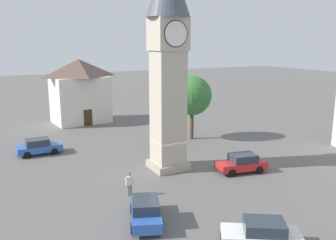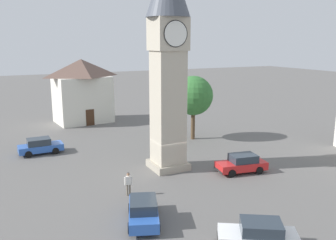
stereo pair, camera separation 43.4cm
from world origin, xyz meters
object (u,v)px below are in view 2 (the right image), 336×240
Objects in this scene: pedestrian at (128,182)px; tree at (193,96)px; clock_tower at (168,44)px; car_blue_kerb at (242,163)px; building_shop_left at (82,90)px; car_white_side at (40,146)px; car_red_corner at (259,235)px; car_silver_kerb at (143,211)px.

tree is (11.66, 11.15, 3.85)m from pedestrian.
tree is at bearing 47.66° from clock_tower.
car_blue_kerb is 0.52× the size of building_shop_left.
pedestrian is at bearing -178.72° from car_blue_kerb.
pedestrian is (-10.01, -0.22, 0.25)m from car_blue_kerb.
tree is at bearing -6.41° from car_white_side.
car_blue_kerb and car_white_side have the same top height.
pedestrian is (-3.78, 9.31, 0.25)m from car_red_corner.
clock_tower reaches higher than tree.
car_white_side is at bearing 109.95° from car_red_corner.
car_red_corner is (-6.23, -9.53, 0.00)m from car_blue_kerb.
tree reaches higher than car_red_corner.
clock_tower is at bearing -84.29° from building_shop_left.
car_silver_kerb is 19.93m from tree.
pedestrian is 0.20× the size of building_shop_left.
pedestrian is at bearing -71.65° from car_white_side.
car_white_side is (-9.27, 9.13, -9.64)m from clock_tower.
tree is at bearing -58.05° from building_shop_left.
clock_tower is 2.13× the size of building_shop_left.
car_blue_kerb is (5.04, -3.59, -9.64)m from clock_tower.
tree is (1.65, 10.93, 4.10)m from car_blue_kerb.
car_blue_kerb is at bearing -35.50° from clock_tower.
tree is (7.88, 20.46, 4.10)m from car_red_corner.
car_red_corner is 23.67m from car_white_side.
car_silver_kerb is 6.79m from car_red_corner.
car_blue_kerb is 1.05× the size of car_white_side.
car_silver_kerb is 0.63× the size of tree.
car_red_corner is 2.60× the size of pedestrian.
pedestrian reaches higher than car_silver_kerb.
building_shop_left reaches higher than car_white_side.
clock_tower is 2.54× the size of tree.
clock_tower reaches higher than car_silver_kerb.
building_shop_left is (3.37, 29.38, 3.52)m from car_silver_kerb.
building_shop_left is (2.83, 25.31, 3.27)m from pedestrian.
pedestrian is at bearing -136.28° from tree.
car_blue_kerb is at bearing 22.14° from car_silver_kerb.
car_red_corner is at bearing -88.42° from building_shop_left.
car_silver_kerb is (-10.55, -4.29, 0.00)m from car_blue_kerb.
car_silver_kerb and car_white_side have the same top height.
pedestrian reaches higher than car_red_corner.
tree reaches higher than pedestrian.
clock_tower is at bearing 84.81° from car_red_corner.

